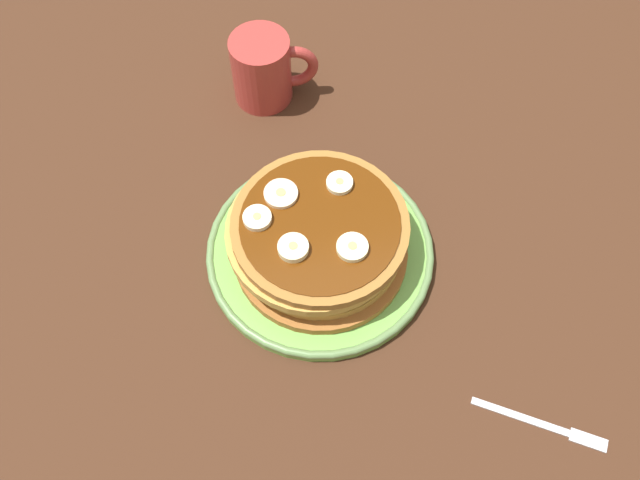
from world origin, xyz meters
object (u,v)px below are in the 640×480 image
plate (320,252)px  fork (547,426)px  banana_slice_2 (281,194)px  coffee_mug (264,68)px  banana_slice_3 (257,218)px  banana_slice_0 (340,183)px  banana_slice_1 (352,248)px  pancake_stack (320,237)px  banana_slice_4 (293,248)px

plate → fork: bearing=-46.9°
banana_slice_2 → coffee_mug: bearing=91.3°
banana_slice_3 → fork: 34.21cm
banana_slice_0 → fork: 30.92cm
banana_slice_1 → fork: 25.00cm
banana_slice_0 → plate: bearing=-120.2°
plate → pancake_stack: size_ratio=1.27×
plate → fork: plate is taller
pancake_stack → fork: 28.52cm
banana_slice_2 → fork: size_ratio=0.29×
coffee_mug → pancake_stack: bearing=-80.1°
banana_slice_0 → banana_slice_2: bearing=-174.3°
banana_slice_3 → pancake_stack: bearing=-10.2°
banana_slice_2 → banana_slice_4: banana_slice_4 is taller
pancake_stack → coffee_mug: bearing=99.9°
banana_slice_2 → coffee_mug: (-0.45, 19.51, -2.59)cm
pancake_stack → banana_slice_4: 5.08cm
banana_slice_1 → banana_slice_2: 9.44cm
banana_slice_3 → fork: bearing=-40.4°
plate → banana_slice_0: (2.49, 4.28, 6.34)cm
banana_slice_3 → coffee_mug: (2.12, 22.16, -2.67)cm
banana_slice_0 → banana_slice_3: same height
plate → banana_slice_1: size_ratio=7.72×
banana_slice_4 → fork: size_ratio=0.25×
banana_slice_0 → banana_slice_4: (-5.40, -7.04, 0.10)cm
banana_slice_2 → pancake_stack: bearing=-46.2°
banana_slice_1 → banana_slice_3: size_ratio=1.09×
banana_slice_1 → banana_slice_3: (-8.93, 4.33, 0.01)cm
pancake_stack → banana_slice_3: size_ratio=6.59×
banana_slice_2 → banana_slice_4: 6.47cm
plate → banana_slice_3: size_ratio=8.39×
banana_slice_4 → coffee_mug: (-1.10, 25.94, -2.74)cm
banana_slice_2 → banana_slice_3: size_ratio=1.21×
banana_slice_2 → plate: bearing=-45.8°
banana_slice_1 → banana_slice_2: bearing=132.4°
plate → banana_slice_0: 8.05cm
banana_slice_2 → fork: 34.16cm
banana_slice_0 → pancake_stack: bearing=-119.4°
banana_slice_2 → banana_slice_3: 3.69cm
pancake_stack → banana_slice_0: banana_slice_0 is taller
coffee_mug → banana_slice_1: bearing=-75.6°
banana_slice_2 → banana_slice_3: (-2.57, -2.65, 0.07)cm
banana_slice_0 → coffee_mug: 20.17cm
banana_slice_3 → banana_slice_4: banana_slice_4 is taller
banana_slice_1 → banana_slice_4: size_ratio=1.03×
pancake_stack → banana_slice_4: (-2.94, -2.68, 3.16)cm
pancake_stack → banana_slice_2: banana_slice_2 is taller
banana_slice_0 → banana_slice_2: same height
fork → plate: bearing=133.1°
plate → fork: 28.34cm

